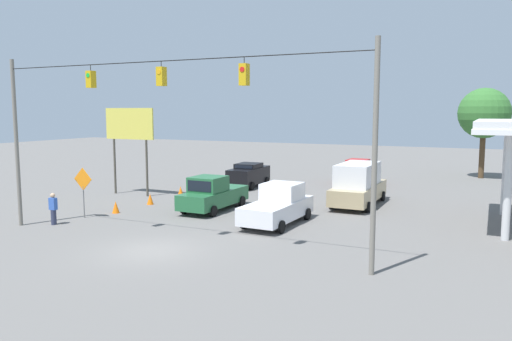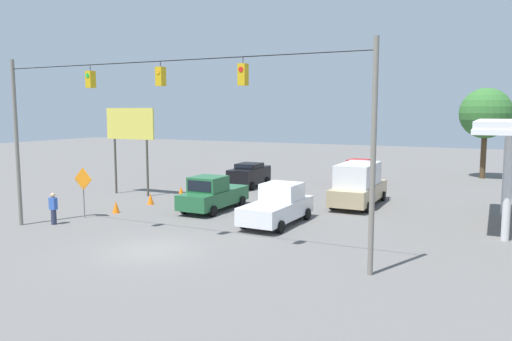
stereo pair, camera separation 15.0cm
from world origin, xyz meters
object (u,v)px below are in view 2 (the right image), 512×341
(overhead_signal_span, at_px, (162,127))
(sedan_red_oncoming_deep, at_px, (358,171))
(sedan_black_withflow_far, at_px, (249,174))
(work_zone_sign, at_px, (83,183))
(pedestrian, at_px, (53,209))
(traffic_cone_nearest, at_px, (116,207))
(pickup_truck_green_withflow_mid, at_px, (213,194))
(box_truck_tan_oncoming_far, at_px, (359,184))
(traffic_cone_fifth, at_px, (224,180))
(pickup_truck_white_crossing_near, at_px, (278,205))
(traffic_cone_third, at_px, (181,191))
(traffic_cone_second, at_px, (151,199))
(tree_horizon_left, at_px, (486,114))
(traffic_cone_fourth, at_px, (202,185))
(roadside_billboard, at_px, (130,131))

(overhead_signal_span, xyz_separation_m, sedan_red_oncoming_deep, (-2.95, -22.72, -4.26))
(sedan_black_withflow_far, relative_size, work_zone_sign, 1.64)
(pedestrian, bearing_deg, traffic_cone_nearest, -103.38)
(pickup_truck_green_withflow_mid, relative_size, pedestrian, 3.21)
(box_truck_tan_oncoming_far, distance_m, traffic_cone_nearest, 15.04)
(pedestrian, bearing_deg, traffic_cone_fifth, -92.93)
(pickup_truck_white_crossing_near, bearing_deg, sedan_black_withflow_far, -56.66)
(sedan_black_withflow_far, bearing_deg, traffic_cone_third, 68.70)
(traffic_cone_second, relative_size, tree_horizon_left, 0.09)
(sedan_black_withflow_far, height_order, tree_horizon_left, tree_horizon_left)
(box_truck_tan_oncoming_far, bearing_deg, overhead_signal_span, 67.98)
(pickup_truck_green_withflow_mid, xyz_separation_m, pedestrian, (5.63, 6.99, -0.13))
(traffic_cone_third, xyz_separation_m, traffic_cone_fourth, (0.24, -3.16, 0.00))
(tree_horizon_left, bearing_deg, traffic_cone_nearest, 54.01)
(work_zone_sign, distance_m, pedestrian, 2.30)
(roadside_billboard, xyz_separation_m, work_zone_sign, (-2.72, 7.35, -2.62))
(tree_horizon_left, bearing_deg, traffic_cone_third, 46.14)
(overhead_signal_span, relative_size, traffic_cone_third, 26.34)
(traffic_cone_third, bearing_deg, work_zone_sign, 84.26)
(pickup_truck_green_withflow_mid, relative_size, traffic_cone_second, 7.66)
(sedan_black_withflow_far, relative_size, traffic_cone_fourth, 6.57)
(overhead_signal_span, relative_size, pedestrian, 11.03)
(traffic_cone_fourth, bearing_deg, work_zone_sign, 87.03)
(traffic_cone_second, bearing_deg, traffic_cone_nearest, 87.40)
(sedan_black_withflow_far, bearing_deg, traffic_cone_fifth, -7.58)
(overhead_signal_span, distance_m, sedan_black_withflow_far, 18.33)
(sedan_black_withflow_far, distance_m, work_zone_sign, 14.80)
(pickup_truck_white_crossing_near, xyz_separation_m, roadside_billboard, (13.16, -3.92, 3.63))
(traffic_cone_second, bearing_deg, pedestrian, 81.39)
(traffic_cone_nearest, height_order, tree_horizon_left, tree_horizon_left)
(pedestrian, distance_m, tree_horizon_left, 36.36)
(sedan_red_oncoming_deep, bearing_deg, box_truck_tan_oncoming_far, 104.31)
(overhead_signal_span, bearing_deg, traffic_cone_fifth, -68.39)
(sedan_black_withflow_far, height_order, pickup_truck_white_crossing_near, pickup_truck_white_crossing_near)
(sedan_red_oncoming_deep, relative_size, traffic_cone_fourth, 6.27)
(pickup_truck_white_crossing_near, bearing_deg, work_zone_sign, 18.20)
(overhead_signal_span, bearing_deg, traffic_cone_nearest, -33.82)
(traffic_cone_second, distance_m, tree_horizon_left, 30.36)
(roadside_billboard, xyz_separation_m, tree_horizon_left, (-22.47, -20.68, 1.15))
(sedan_black_withflow_far, xyz_separation_m, roadside_billboard, (5.93, 7.07, 3.63))
(traffic_cone_nearest, bearing_deg, work_zone_sign, 68.68)
(sedan_black_withflow_far, xyz_separation_m, tree_horizon_left, (-16.54, -13.61, 4.78))
(traffic_cone_nearest, distance_m, tree_horizon_left, 32.86)
(pickup_truck_white_crossing_near, height_order, tree_horizon_left, tree_horizon_left)
(pickup_truck_white_crossing_near, bearing_deg, roadside_billboard, -16.58)
(sedan_red_oncoming_deep, bearing_deg, sedan_black_withflow_far, 36.52)
(traffic_cone_third, distance_m, work_zone_sign, 8.55)
(sedan_red_oncoming_deep, xyz_separation_m, traffic_cone_third, (9.74, 11.53, -0.69))
(sedan_black_withflow_far, relative_size, traffic_cone_second, 6.57)
(traffic_cone_third, bearing_deg, pedestrian, 84.27)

